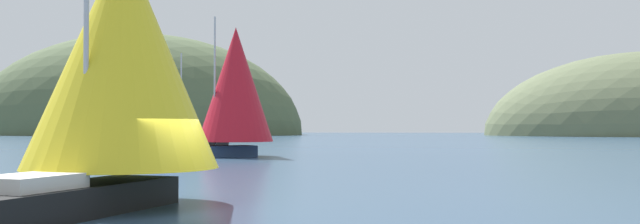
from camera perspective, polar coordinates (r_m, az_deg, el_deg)
The scene contains 5 objects.
ground_plane at distance 19.38m, azimuth -11.02°, elevation -7.98°, with size 360.00×360.00×0.00m, color #2D4760.
headland_left at distance 164.96m, azimuth -15.27°, elevation -1.83°, with size 79.18×44.00×47.17m, color #4C5B3D.
sailboat_yellow_sail at distance 20.47m, azimuth -16.38°, elevation 4.03°, with size 6.62×9.40×8.96m.
sailboat_crimson_sail at distance 50.35m, azimuth -7.15°, elevation 2.04°, with size 9.29×8.22×10.12m.
sailboat_blue_spinnaker at distance 71.11m, azimuth -12.80°, elevation 0.87°, with size 10.00×6.68×9.62m.
Camera 1 is at (5.73, -18.36, 2.34)m, focal length 38.46 mm.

